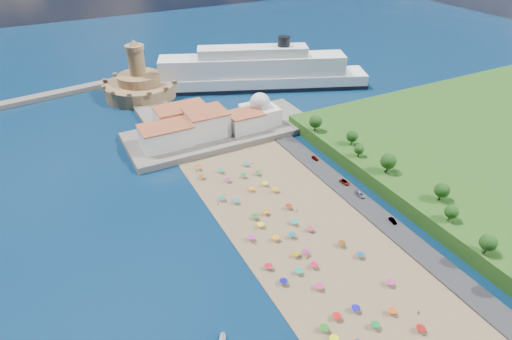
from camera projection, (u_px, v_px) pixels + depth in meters
ground at (279, 226)px, 148.28m from camera, size 700.00×700.00×0.00m
terrace at (221, 131)px, 206.17m from camera, size 90.00×36.00×3.00m
jetty at (156, 114)px, 224.04m from camera, size 18.00×70.00×2.40m
waterfront_buildings at (194, 124)px, 198.17m from camera, size 57.00×29.00×11.00m
domed_building at (260, 111)px, 208.46m from camera, size 16.00×16.00×15.00m
fortress at (140, 85)px, 243.64m from camera, size 40.00×40.00×32.40m
cruise_ship at (253, 73)px, 254.23m from camera, size 134.49×70.26×29.89m
beach_parasols at (296, 246)px, 136.80m from camera, size 31.78×113.98×2.20m
beachgoers at (268, 223)px, 148.22m from camera, size 33.07×100.46×1.88m
parked_cars at (349, 186)px, 167.02m from camera, size 2.64×51.97×1.43m
hillside_trees at (395, 170)px, 160.02m from camera, size 15.64×108.39×7.89m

